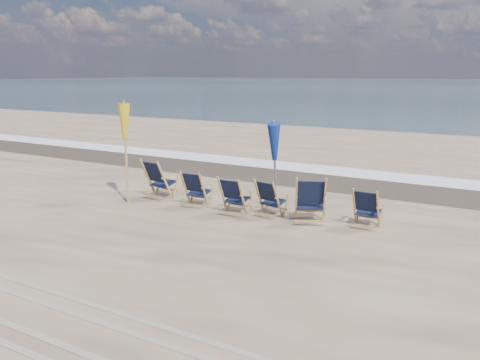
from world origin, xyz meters
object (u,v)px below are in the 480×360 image
at_px(beach_chair_4, 325,201).
at_px(beach_chair_3, 277,200).
at_px(beach_chair_1, 203,190).
at_px(beach_chair_2, 242,197).
at_px(umbrella_blue, 275,144).
at_px(beach_chair_0, 164,180).
at_px(beach_chair_5, 378,210).
at_px(umbrella_yellow, 124,127).

bearing_deg(beach_chair_4, beach_chair_3, -14.62).
distance_m(beach_chair_1, beach_chair_2, 1.13).
bearing_deg(umbrella_blue, beach_chair_0, -169.12).
bearing_deg(beach_chair_4, beach_chair_1, -17.85).
xyz_separation_m(beach_chair_1, beach_chair_2, (1.12, -0.15, -0.00)).
bearing_deg(beach_chair_3, beach_chair_4, -162.82).
xyz_separation_m(beach_chair_0, beach_chair_5, (5.24, 0.26, -0.09)).
bearing_deg(beach_chair_3, beach_chair_1, 12.15).
distance_m(beach_chair_3, umbrella_blue, 1.31).
distance_m(beach_chair_1, beach_chair_4, 2.93).
bearing_deg(beach_chair_5, beach_chair_4, 10.20).
bearing_deg(beach_chair_3, beach_chair_5, -162.30).
height_order(beach_chair_3, umbrella_yellow, umbrella_yellow).
bearing_deg(beach_chair_4, umbrella_yellow, -14.66).
distance_m(beach_chair_3, beach_chair_4, 1.05).
xyz_separation_m(beach_chair_4, beach_chair_5, (1.08, 0.16, -0.09)).
relative_size(beach_chair_2, umbrella_yellow, 0.38).
xyz_separation_m(beach_chair_0, umbrella_blue, (2.80, 0.54, 1.04)).
xyz_separation_m(beach_chair_0, beach_chair_1, (1.25, -0.12, -0.07)).
relative_size(beach_chair_1, beach_chair_5, 1.04).
relative_size(umbrella_yellow, umbrella_blue, 1.16).
distance_m(beach_chair_0, umbrella_blue, 3.04).
distance_m(beach_chair_2, umbrella_yellow, 3.41).
xyz_separation_m(beach_chair_2, umbrella_yellow, (-3.09, -0.27, 1.42)).
height_order(beach_chair_3, umbrella_blue, umbrella_blue).
distance_m(beach_chair_2, beach_chair_5, 2.92).
xyz_separation_m(beach_chair_1, beach_chair_5, (4.00, 0.37, -0.02)).
bearing_deg(beach_chair_3, beach_chair_0, 9.07).
relative_size(beach_chair_0, umbrella_blue, 0.51).
bearing_deg(beach_chair_5, beach_chair_2, 12.00).
distance_m(beach_chair_3, beach_chair_5, 2.14).
relative_size(beach_chair_0, beach_chair_1, 1.15).
height_order(beach_chair_0, beach_chair_5, beach_chair_0).
distance_m(beach_chair_4, beach_chair_5, 1.09).
height_order(beach_chair_2, umbrella_yellow, umbrella_yellow).
height_order(beach_chair_5, umbrella_yellow, umbrella_yellow).
height_order(beach_chair_2, umbrella_blue, umbrella_blue).
relative_size(beach_chair_0, beach_chair_3, 1.19).
height_order(beach_chair_0, beach_chair_2, beach_chair_0).
bearing_deg(beach_chair_4, beach_chair_5, 166.40).
bearing_deg(beach_chair_0, beach_chair_3, -174.31).
bearing_deg(beach_chair_2, umbrella_blue, -118.94).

